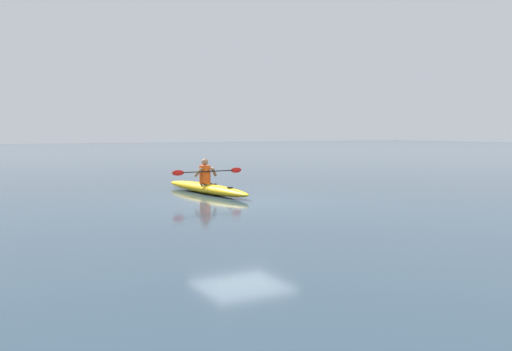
{
  "coord_description": "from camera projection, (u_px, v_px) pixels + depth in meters",
  "views": [
    {
      "loc": [
        7.25,
        13.92,
        1.94
      ],
      "look_at": [
        -0.38,
        0.14,
        0.69
      ],
      "focal_mm": 39.1,
      "sensor_mm": 36.0,
      "label": 1
    }
  ],
  "objects": [
    {
      "name": "kayaker",
      "position": [
        205.0,
        173.0,
        17.5
      ],
      "size": [
        2.47,
        0.51,
        0.77
      ],
      "color": "#E04C14",
      "rests_on": "kayak"
    },
    {
      "name": "kayak",
      "position": [
        206.0,
        188.0,
        17.51
      ],
      "size": [
        1.03,
        4.88,
        0.31
      ],
      "color": "#EAB214",
      "rests_on": "ground"
    },
    {
      "name": "ground_plane",
      "position": [
        242.0,
        200.0,
        15.8
      ],
      "size": [
        160.0,
        160.0,
        0.0
      ],
      "primitive_type": "plane",
      "color": "#283D4C"
    }
  ]
}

